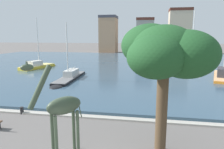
% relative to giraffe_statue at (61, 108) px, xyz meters
% --- Properties ---
extents(harbor_water, '(78.18, 49.79, 0.32)m').
position_rel_giraffe_statue_xyz_m(harbor_water, '(1.33, 29.78, -2.14)').
color(harbor_water, '#334C60').
rests_on(harbor_water, ground).
extents(quay_edge_coping, '(78.18, 0.50, 0.12)m').
position_rel_giraffe_statue_xyz_m(quay_edge_coping, '(1.33, 4.63, -2.24)').
color(quay_edge_coping, '#ADA89E').
rests_on(quay_edge_coping, ground).
extents(giraffe_statue, '(2.01, 2.16, 4.51)m').
position_rel_giraffe_statue_xyz_m(giraffe_statue, '(0.00, 0.00, 0.00)').
color(giraffe_statue, '#3D4C38').
rests_on(giraffe_statue, ground).
extents(sailboat_navy, '(2.58, 8.00, 6.68)m').
position_rel_giraffe_statue_xyz_m(sailboat_navy, '(11.45, 32.53, -1.86)').
color(sailboat_navy, navy).
rests_on(sailboat_navy, ground).
extents(sailboat_orange, '(4.48, 9.41, 7.09)m').
position_rel_giraffe_statue_xyz_m(sailboat_orange, '(13.02, 19.49, -1.78)').
color(sailboat_orange, orange).
rests_on(sailboat_orange, ground).
extents(sailboat_yellow, '(3.53, 7.23, 8.20)m').
position_rel_giraffe_statue_xyz_m(sailboat_yellow, '(-13.69, 22.80, -1.76)').
color(sailboat_yellow, gold).
rests_on(sailboat_yellow, ground).
extents(sailboat_teal, '(2.15, 8.36, 5.88)m').
position_rel_giraffe_statue_xyz_m(sailboat_teal, '(13.53, 46.26, -1.98)').
color(sailboat_teal, teal).
rests_on(sailboat_teal, ground).
extents(sailboat_black, '(1.95, 9.16, 6.92)m').
position_rel_giraffe_statue_xyz_m(sailboat_black, '(-5.52, 14.65, -1.85)').
color(sailboat_black, black).
rests_on(sailboat_black, ground).
extents(sailboat_white, '(2.59, 8.73, 9.00)m').
position_rel_giraffe_statue_xyz_m(sailboat_white, '(10.05, 24.18, -1.85)').
color(sailboat_white, white).
rests_on(sailboat_white, ground).
extents(shade_tree, '(4.24, 4.20, 6.00)m').
position_rel_giraffe_statue_xyz_m(shade_tree, '(4.37, 1.18, 2.42)').
color(shade_tree, brown).
rests_on(shade_tree, ground).
extents(mooring_bollard, '(0.24, 0.24, 0.50)m').
position_rel_giraffe_statue_xyz_m(mooring_bollard, '(-4.98, 4.48, -2.05)').
color(mooring_bollard, '#232326').
rests_on(mooring_bollard, ground).
extents(townhouse_wide_warehouse, '(5.36, 6.52, 11.72)m').
position_rel_giraffe_statue_xyz_m(townhouse_wide_warehouse, '(-9.19, 59.31, 3.57)').
color(townhouse_wide_warehouse, tan).
rests_on(townhouse_wide_warehouse, ground).
extents(townhouse_narrow_midrow, '(5.38, 6.94, 10.84)m').
position_rel_giraffe_statue_xyz_m(townhouse_narrow_midrow, '(2.46, 59.74, 3.13)').
color(townhouse_narrow_midrow, gray).
rests_on(townhouse_narrow_midrow, ground).
extents(townhouse_tall_gabled, '(6.44, 5.60, 13.33)m').
position_rel_giraffe_statue_xyz_m(townhouse_tall_gabled, '(12.64, 58.27, 4.38)').
color(townhouse_tall_gabled, '#C6B293').
rests_on(townhouse_tall_gabled, ground).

